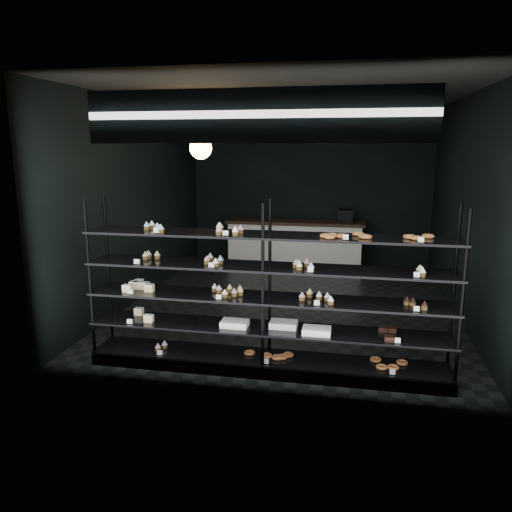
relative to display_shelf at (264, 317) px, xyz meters
name	(u,v)px	position (x,y,z in m)	size (l,w,h in m)	color
room	(292,204)	(-0.01, 2.45, 0.97)	(5.01, 6.01, 3.20)	black
display_shelf	(264,317)	(0.00, 0.00, 0.00)	(4.00, 0.50, 1.91)	black
signage	(255,116)	(-0.01, -0.48, 2.12)	(3.30, 0.05, 0.50)	#0C1D40
pendant_lamp	(201,148)	(-1.08, 1.27, 1.82)	(0.29, 0.29, 0.87)	black
service_counter	(296,244)	(-0.23, 4.95, -0.13)	(2.81, 0.65, 1.23)	silver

